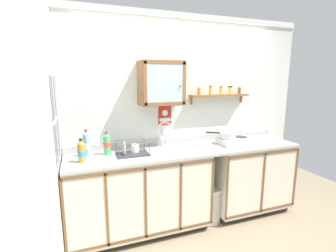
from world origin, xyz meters
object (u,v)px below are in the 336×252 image
dish_rack (131,153)px  bottle_juice_amber_2 (82,152)px  warning_sign (165,115)px  bottle_water_blue_1 (87,144)px  sink (169,151)px  hot_plate_stove (235,141)px  wall_cabinet (161,83)px  saucepan (227,135)px  mug (135,149)px  bottle_soda_green_0 (107,144)px  trash_bin (209,203)px

dish_rack → bottle_juice_amber_2: bearing=-171.2°
bottle_juice_amber_2 → warning_sign: 1.10m
warning_sign → bottle_water_blue_1: bearing=-169.2°
sink → dish_rack: size_ratio=1.50×
sink → hot_plate_stove: sink is taller
sink → wall_cabinet: (-0.05, 0.11, 0.79)m
saucepan → mug: bearing=178.6°
hot_plate_stove → mug: mug is taller
saucepan → bottle_water_blue_1: size_ratio=1.17×
dish_rack → wall_cabinet: (0.40, 0.14, 0.75)m
mug → warning_sign: warning_sign is taller
bottle_water_blue_1 → warning_sign: (0.95, 0.18, 0.24)m
bottle_soda_green_0 → bottle_juice_amber_2: bottle_soda_green_0 is taller
bottle_juice_amber_2 → warning_sign: bearing=19.5°
hot_plate_stove → bottle_juice_amber_2: size_ratio=1.70×
saucepan → bottle_water_blue_1: bearing=177.5°
dish_rack → sink: bearing=4.3°
dish_rack → bottle_water_blue_1: bearing=168.2°
sink → warning_sign: size_ratio=2.19×
saucepan → wall_cabinet: bearing=172.1°
bottle_water_blue_1 → mug: bottle_water_blue_1 is taller
dish_rack → warning_sign: bearing=29.6°
warning_sign → sink: bearing=-98.4°
sink → bottle_water_blue_1: (-0.91, 0.06, 0.15)m
sink → bottle_juice_amber_2: sink is taller
saucepan → bottle_juice_amber_2: size_ratio=1.42×
bottle_soda_green_0 → bottle_water_blue_1: 0.21m
bottle_water_blue_1 → wall_cabinet: size_ratio=0.59×
bottle_water_blue_1 → mug: (0.51, -0.04, -0.09)m
hot_plate_stove → dish_rack: (-1.35, 0.00, -0.02)m
dish_rack → mug: dish_rack is taller
dish_rack → mug: size_ratio=2.73×
warning_sign → trash_bin: bearing=-35.6°
mug → trash_bin: mug is taller
sink → bottle_water_blue_1: 0.93m
sink → mug: sink is taller
bottle_soda_green_0 → wall_cabinet: wall_cabinet is taller
sink → bottle_juice_amber_2: size_ratio=2.17×
sink → saucepan: 0.80m
trash_bin → bottle_juice_amber_2: bearing=-179.4°
hot_plate_stove → bottle_soda_green_0: 1.60m
bottle_water_blue_1 → trash_bin: bottle_water_blue_1 is taller
hot_plate_stove → bottle_soda_green_0: bottle_soda_green_0 is taller
wall_cabinet → warning_sign: (0.09, 0.14, -0.40)m
trash_bin → mug: bearing=172.8°
mug → wall_cabinet: wall_cabinet is taller
bottle_juice_amber_2 → wall_cabinet: bearing=13.5°
hot_plate_stove → wall_cabinet: size_ratio=0.83×
bottle_soda_green_0 → bottle_water_blue_1: bearing=179.2°
saucepan → dish_rack: size_ratio=0.99×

